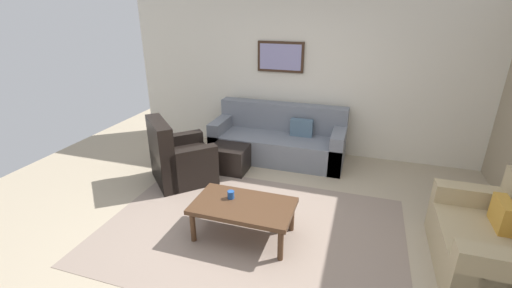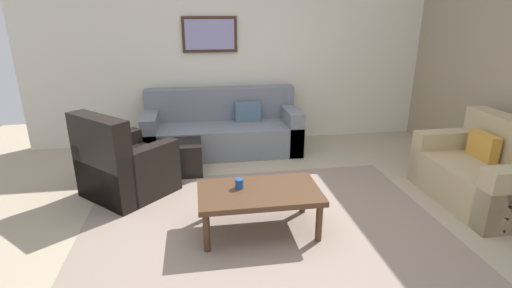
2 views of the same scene
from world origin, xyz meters
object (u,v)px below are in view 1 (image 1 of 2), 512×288
Objects in this scene: coffee_table at (243,208)px; framed_artwork at (280,57)px; armchair_leather at (178,161)px; cup at (231,195)px; couch_main at (279,140)px; couch_loveseat at (500,247)px; ottoman at (231,157)px.

coffee_table is 2.93m from framed_artwork.
armchair_leather is 1.03× the size of coffee_table.
coffee_table is 0.21m from cup.
couch_main reaches higher than coffee_table.
couch_loveseat is (2.66, -2.03, 0.00)m from couch_main.
couch_loveseat reaches higher than ottoman.
ottoman is 0.72× the size of framed_artwork.
couch_loveseat is 1.19× the size of coffee_table.
couch_main is at bearing 47.51° from armchair_leather.
coffee_table is at bearing -85.78° from couch_main.
ottoman is 1.72m from coffee_table.
couch_main is 1.91× the size of armchair_leather.
armchair_leather reaches higher than ottoman.
armchair_leather is 2.02× the size of ottoman.
couch_loveseat is 1.16× the size of armchair_leather.
couch_main is 1.65× the size of couch_loveseat.
couch_main is at bearing 49.73° from ottoman.
framed_artwork reaches higher than ottoman.
couch_loveseat is 3.92m from framed_artwork.
armchair_leather reaches higher than couch_loveseat.
ottoman is at bearing 112.18° from cup.
ottoman is at bearing 45.01° from armchair_leather.
armchair_leather is 1.45× the size of framed_artwork.
cup is (1.18, -0.87, 0.15)m from armchair_leather.
couch_main is 2.24m from coffee_table.
cup is (-2.67, -0.13, 0.15)m from couch_loveseat.
armchair_leather is 12.78× the size of cup.
couch_loveseat is 2.68m from cup.
cup is at bearing -67.82° from ottoman.
couch_main is at bearing 94.22° from coffee_table.
couch_main is at bearing 142.63° from couch_loveseat.
framed_artwork is (1.07, 1.69, 1.31)m from armchair_leather.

